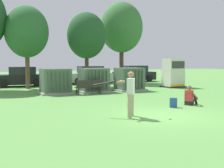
% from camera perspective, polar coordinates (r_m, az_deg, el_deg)
% --- Properties ---
extents(ground_plane, '(96.00, 96.00, 0.00)m').
position_cam_1_polar(ground_plane, '(11.56, 9.92, -6.14)').
color(ground_plane, '#5B9947').
extents(transformer_west, '(2.10, 1.70, 1.62)m').
position_cam_1_polar(transformer_west, '(19.04, -11.02, 0.48)').
color(transformer_west, '#9E9B93').
rests_on(transformer_west, ground).
extents(transformer_mid_west, '(2.10, 1.70, 1.62)m').
position_cam_1_polar(transformer_mid_west, '(19.72, -3.60, 0.70)').
color(transformer_mid_west, '#9E9B93').
rests_on(transformer_mid_west, ground).
extents(transformer_mid_east, '(2.10, 1.70, 1.62)m').
position_cam_1_polar(transformer_mid_east, '(20.65, 3.42, 0.88)').
color(transformer_mid_east, '#9E9B93').
rests_on(transformer_mid_east, ground).
extents(generator_enclosure, '(1.60, 1.40, 2.30)m').
position_cam_1_polar(generator_enclosure, '(23.67, 11.94, 2.11)').
color(generator_enclosure, '#262626').
rests_on(generator_enclosure, ground).
extents(park_bench, '(1.80, 0.40, 0.92)m').
position_cam_1_polar(park_bench, '(18.46, -4.46, -0.37)').
color(park_bench, '#2D2823').
rests_on(park_bench, ground).
extents(batter, '(1.40, 1.23, 1.74)m').
position_cam_1_polar(batter, '(10.98, 3.40, -1.50)').
color(batter, tan).
rests_on(batter, ground).
extents(sports_ball, '(0.09, 0.09, 0.09)m').
position_cam_1_polar(sports_ball, '(10.87, 11.26, -6.61)').
color(sports_ball, white).
rests_on(sports_ball, ground).
extents(seated_spectator, '(0.79, 0.64, 0.96)m').
position_cam_1_polar(seated_spectator, '(14.52, 15.07, -2.52)').
color(seated_spectator, black).
rests_on(seated_spectator, ground).
extents(backpack, '(0.38, 0.36, 0.44)m').
position_cam_1_polar(backpack, '(13.62, 11.94, -3.62)').
color(backpack, '#264C8C').
rests_on(backpack, ground).
extents(tree_center_left, '(3.27, 3.27, 6.24)m').
position_cam_1_polar(tree_center_left, '(23.04, -16.40, 9.79)').
color(tree_center_left, brown).
rests_on(tree_center_left, ground).
extents(tree_center_right, '(3.17, 3.17, 6.06)m').
position_cam_1_polar(tree_center_right, '(24.14, -5.02, 9.43)').
color(tree_center_right, '#4C3828').
rests_on(tree_center_right, ground).
extents(tree_right, '(3.99, 3.99, 7.63)m').
position_cam_1_polar(tree_right, '(27.98, 1.89, 11.00)').
color(tree_right, '#4C3828').
rests_on(tree_right, ground).
extents(parked_car_leftmost, '(4.33, 2.20, 1.62)m').
position_cam_1_polar(parked_car_leftmost, '(25.16, -17.48, 1.27)').
color(parked_car_leftmost, black).
rests_on(parked_car_leftmost, ground).
extents(parked_car_left_of_center, '(4.22, 1.97, 1.62)m').
position_cam_1_polar(parked_car_left_of_center, '(26.87, -4.50, 1.68)').
color(parked_car_left_of_center, '#B2B2B7').
rests_on(parked_car_left_of_center, ground).
extents(parked_car_right_of_center, '(4.34, 2.21, 1.62)m').
position_cam_1_polar(parked_car_right_of_center, '(29.74, 4.43, 1.97)').
color(parked_car_right_of_center, black).
rests_on(parked_car_right_of_center, ground).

